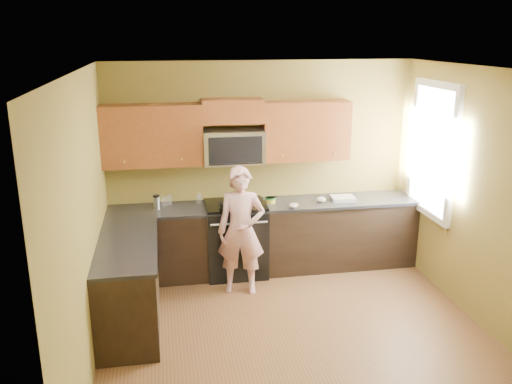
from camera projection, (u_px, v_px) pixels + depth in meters
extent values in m
plane|color=brown|center=(297.00, 337.00, 5.53)|extent=(4.00, 4.00, 0.00)
plane|color=white|center=(304.00, 70.00, 4.77)|extent=(4.00, 4.00, 0.00)
plane|color=olive|center=(261.00, 165.00, 7.04)|extent=(4.00, 0.00, 4.00)
plane|color=olive|center=(384.00, 318.00, 3.26)|extent=(4.00, 0.00, 4.00)
plane|color=olive|center=(85.00, 226.00, 4.81)|extent=(0.00, 4.00, 4.00)
plane|color=olive|center=(489.00, 203.00, 5.49)|extent=(0.00, 4.00, 4.00)
cube|color=black|center=(266.00, 238.00, 7.01)|extent=(4.00, 0.60, 0.88)
cube|color=black|center=(129.00, 286.00, 5.69)|extent=(0.60, 1.60, 0.88)
cube|color=black|center=(266.00, 205.00, 6.87)|extent=(4.00, 0.62, 0.04)
cube|color=black|center=(127.00, 246.00, 5.56)|extent=(0.62, 1.60, 0.04)
cube|color=brown|center=(232.00, 111.00, 6.60)|extent=(0.76, 0.33, 0.30)
imported|color=#D96C77|center=(241.00, 231.00, 6.33)|extent=(0.63, 0.49, 1.55)
cube|color=#B27F47|center=(294.00, 205.00, 6.80)|extent=(0.11, 0.11, 0.01)
ellipsoid|color=silver|center=(293.00, 206.00, 6.68)|extent=(0.13, 0.14, 0.06)
ellipsoid|color=silver|center=(321.00, 200.00, 6.92)|extent=(0.14, 0.15, 0.07)
cube|color=silver|center=(343.00, 198.00, 7.00)|extent=(0.31, 0.26, 0.05)
cylinder|color=silver|center=(169.00, 200.00, 6.83)|extent=(0.07, 0.07, 0.12)
cylinder|color=silver|center=(199.00, 199.00, 6.87)|extent=(0.09, 0.09, 0.12)
cylinder|color=silver|center=(164.00, 202.00, 6.73)|extent=(0.08, 0.08, 0.12)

